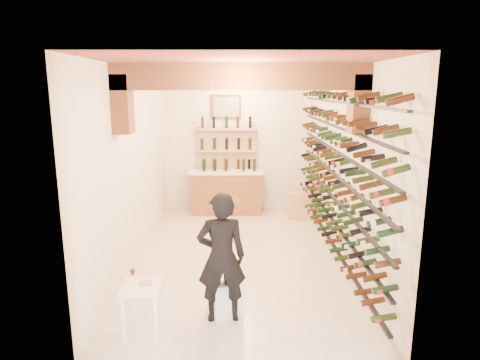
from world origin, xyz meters
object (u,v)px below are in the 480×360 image
Objects in this scene: white_stool at (225,297)px; crate_lower at (300,211)px; back_counter at (226,191)px; chrome_barstool at (229,216)px; person at (221,257)px; wine_rack at (332,169)px; tasting_table at (142,294)px.

white_stool is 4.39m from crate_lower.
white_stool is (0.08, -4.54, -0.30)m from back_counter.
chrome_barstool is at bearing -137.88° from crate_lower.
white_stool is at bearing -90.25° from chrome_barstool.
back_counter is at bearing 164.97° from crate_lower.
chrome_barstool reaches higher than crate_lower.
crate_lower is at bearing 68.81° from white_stool.
person is 1.96× the size of chrome_barstool.
wine_rack is 7.25× the size of tasting_table.
tasting_table is 5.26m from crate_lower.
white_stool is 2.68m from chrome_barstool.
back_counter is at bearing -95.41° from person.
person is at bearing -111.00° from crate_lower.
white_stool reaches higher than crate_lower.
person reaches higher than back_counter.
wine_rack is at bearing -85.80° from crate_lower.
crate_lower is (1.57, 1.42, -0.33)m from chrome_barstool.
tasting_table is at bearing -152.05° from white_stool.
white_stool is 0.87× the size of crate_lower.
tasting_table is at bearing -118.86° from crate_lower.
person is at bearing -90.92° from chrome_barstool.
crate_lower is at bearing 94.20° from wine_rack.
tasting_table is 0.93× the size of chrome_barstool.
tasting_table is at bearing 16.24° from person.
white_stool is 0.56× the size of chrome_barstool.
person is at bearing -131.41° from wine_rack.
crate_lower is at bearing -117.02° from person.
back_counter is 1.77m from crate_lower.
wine_rack reaches higher than person.
chrome_barstool is (0.96, 3.17, -0.04)m from tasting_table.
back_counter reaches higher than tasting_table.
wine_rack is at bearing 47.26° from white_stool.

